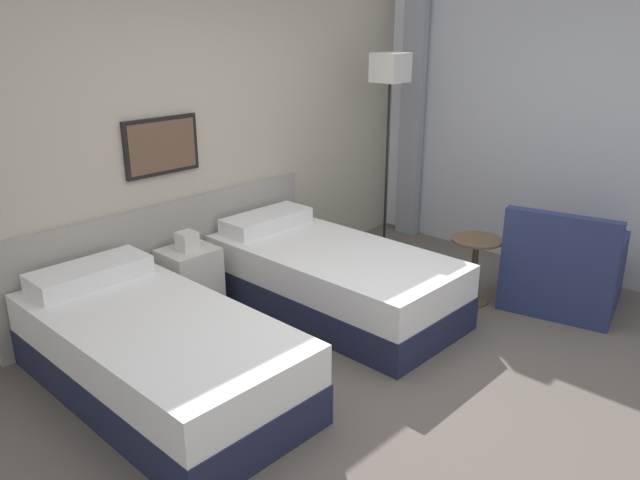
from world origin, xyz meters
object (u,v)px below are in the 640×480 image
at_px(floor_lamp, 390,81).
at_px(armchair, 562,273).
at_px(bed_near_door, 156,352).
at_px(bed_near_window, 331,278).
at_px(side_table, 475,258).
at_px(nightstand, 190,279).

bearing_deg(floor_lamp, armchair, -87.52).
xyz_separation_m(bed_near_door, floor_lamp, (2.92, 0.46, 1.43)).
height_order(bed_near_door, armchair, armchair).
distance_m(bed_near_door, armchair, 3.27).
distance_m(bed_near_window, floor_lamp, 1.97).
bearing_deg(bed_near_window, floor_lamp, 19.60).
height_order(bed_near_window, side_table, bed_near_window).
xyz_separation_m(floor_lamp, side_table, (-0.37, -1.22, -1.31)).
distance_m(nightstand, side_table, 2.32).
xyz_separation_m(bed_near_window, armchair, (1.36, -1.32, 0.01)).
relative_size(floor_lamp, armchair, 1.94).
relative_size(bed_near_door, nightstand, 3.01).
relative_size(bed_near_window, floor_lamp, 1.05).
distance_m(floor_lamp, armchair, 2.28).
bearing_deg(bed_near_door, nightstand, 43.73).
bearing_deg(floor_lamp, bed_near_door, -171.10).
xyz_separation_m(bed_near_window, side_table, (0.91, -0.77, 0.12)).
bearing_deg(nightstand, armchair, -43.99).
relative_size(side_table, armchair, 0.56).
distance_m(bed_near_window, side_table, 1.20).
bearing_deg(bed_near_door, bed_near_window, 0.00).
distance_m(bed_near_door, side_table, 2.66).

